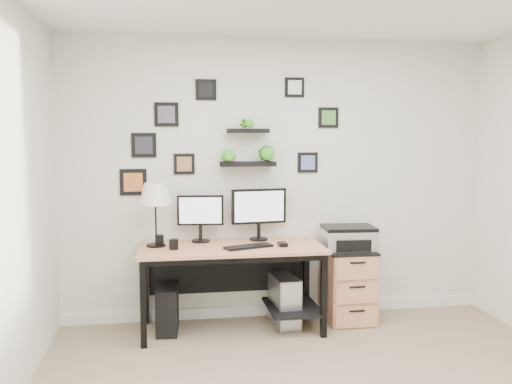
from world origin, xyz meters
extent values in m
plane|color=silver|center=(0.00, 2.00, 1.30)|extent=(4.00, 0.00, 4.00)
cube|color=white|center=(0.00, 1.99, 0.05)|extent=(4.00, 0.03, 0.10)
cube|color=tan|center=(-0.49, 1.63, 0.73)|extent=(1.60, 0.70, 0.03)
cube|color=black|center=(-0.49, 1.63, 0.69)|extent=(1.54, 0.64, 0.05)
cube|color=black|center=(-0.49, 1.96, 0.46)|extent=(1.44, 0.02, 0.41)
cube|color=black|center=(0.06, 1.63, 0.18)|extent=(0.45, 0.63, 0.03)
cube|color=black|center=(-1.24, 1.33, 0.36)|extent=(0.05, 0.05, 0.72)
cube|color=black|center=(-1.24, 1.93, 0.36)|extent=(0.05, 0.05, 0.72)
cube|color=black|center=(0.26, 1.33, 0.36)|extent=(0.05, 0.05, 0.72)
cube|color=black|center=(0.26, 1.93, 0.36)|extent=(0.05, 0.05, 0.72)
cylinder|color=black|center=(-0.74, 1.87, 0.76)|extent=(0.18, 0.18, 0.02)
cylinder|color=black|center=(-0.74, 1.87, 0.83)|extent=(0.04, 0.04, 0.14)
cube|color=black|center=(-0.74, 1.87, 1.04)|extent=(0.42, 0.07, 0.27)
cube|color=silver|center=(-0.74, 1.85, 1.04)|extent=(0.37, 0.04, 0.23)
cylinder|color=black|center=(-0.21, 1.87, 0.76)|extent=(0.18, 0.18, 0.02)
cylinder|color=black|center=(-0.21, 1.87, 0.83)|extent=(0.04, 0.04, 0.15)
cube|color=black|center=(-0.20, 1.87, 1.07)|extent=(0.51, 0.08, 0.32)
cube|color=silver|center=(-0.20, 1.85, 1.07)|extent=(0.46, 0.06, 0.27)
cube|color=black|center=(-0.35, 1.54, 0.76)|extent=(0.44, 0.26, 0.02)
cube|color=black|center=(-0.05, 1.57, 0.77)|extent=(0.07, 0.11, 0.03)
cylinder|color=black|center=(-1.13, 1.74, 0.76)|extent=(0.17, 0.17, 0.02)
cylinder|color=black|center=(-1.13, 1.74, 1.01)|extent=(0.01, 0.01, 0.50)
cone|color=white|center=(-1.13, 1.74, 1.21)|extent=(0.27, 0.27, 0.19)
cylinder|color=black|center=(-0.98, 1.58, 0.79)|extent=(0.08, 0.08, 0.09)
cylinder|color=black|center=(-1.10, 1.75, 0.80)|extent=(0.08, 0.08, 0.10)
cube|color=black|center=(-1.05, 1.69, 0.20)|extent=(0.21, 0.42, 0.41)
cube|color=gray|center=(0.00, 1.70, 0.22)|extent=(0.23, 0.46, 0.45)
cube|color=silver|center=(0.02, 1.48, 0.22)|extent=(0.18, 0.02, 0.42)
cube|color=tan|center=(0.60, 1.73, 0.33)|extent=(0.42, 0.50, 0.65)
cube|color=black|center=(0.60, 1.73, 0.66)|extent=(0.43, 0.51, 0.02)
cube|color=tan|center=(0.60, 1.47, 0.11)|extent=(0.39, 0.02, 0.18)
cylinder|color=black|center=(0.60, 1.46, 0.17)|extent=(0.14, 0.02, 0.02)
cube|color=tan|center=(0.60, 1.47, 0.33)|extent=(0.39, 0.02, 0.18)
cylinder|color=black|center=(0.60, 1.46, 0.39)|extent=(0.14, 0.02, 0.02)
cube|color=tan|center=(0.60, 1.47, 0.54)|extent=(0.39, 0.02, 0.18)
cylinder|color=black|center=(0.60, 1.46, 0.60)|extent=(0.14, 0.02, 0.02)
cube|color=silver|center=(0.61, 1.73, 0.76)|extent=(0.48, 0.39, 0.18)
cube|color=black|center=(0.61, 1.73, 0.87)|extent=(0.48, 0.39, 0.03)
cube|color=black|center=(0.59, 1.54, 0.74)|extent=(0.31, 0.04, 0.10)
cube|color=black|center=(-0.30, 1.91, 1.45)|extent=(0.50, 0.18, 0.04)
cube|color=black|center=(-0.30, 1.90, 1.75)|extent=(0.38, 0.15, 0.04)
imported|color=green|center=(-0.47, 1.91, 1.60)|extent=(0.15, 0.12, 0.27)
imported|color=green|center=(-0.13, 1.91, 1.60)|extent=(0.15, 0.15, 0.27)
imported|color=green|center=(-0.30, 1.90, 1.90)|extent=(0.13, 0.09, 0.25)
cube|color=black|center=(-1.23, 1.99, 1.62)|extent=(0.22, 0.02, 0.22)
cube|color=#24252C|center=(-1.23, 1.98, 1.62)|extent=(0.15, 0.00, 0.15)
cube|color=black|center=(0.48, 1.99, 1.87)|extent=(0.19, 0.02, 0.19)
cube|color=#457E39|center=(0.48, 1.98, 1.87)|extent=(0.13, 0.00, 0.13)
cube|color=black|center=(-0.67, 1.99, 2.12)|extent=(0.19, 0.02, 0.19)
cube|color=black|center=(-0.67, 1.98, 2.12)|extent=(0.13, 0.00, 0.13)
cube|color=black|center=(-0.87, 1.99, 1.45)|extent=(0.19, 0.02, 0.19)
cube|color=olive|center=(-0.87, 1.98, 1.45)|extent=(0.13, 0.00, 0.13)
cube|color=black|center=(0.28, 1.99, 1.45)|extent=(0.19, 0.02, 0.19)
cube|color=slate|center=(0.28, 1.98, 1.45)|extent=(0.13, 0.00, 0.13)
cube|color=black|center=(-1.02, 1.99, 1.89)|extent=(0.21, 0.02, 0.21)
cube|color=#4B4950|center=(-1.02, 1.98, 1.89)|extent=(0.15, 0.00, 0.15)
cube|color=black|center=(-1.33, 1.99, 1.29)|extent=(0.24, 0.02, 0.24)
cube|color=#BF662D|center=(-1.33, 1.98, 1.29)|extent=(0.17, 0.00, 0.17)
cube|color=black|center=(0.15, 1.99, 2.15)|extent=(0.18, 0.02, 0.18)
cube|color=silver|center=(0.15, 1.98, 2.15)|extent=(0.13, 0.00, 0.13)
camera|label=1|loc=(-1.06, -3.21, 1.74)|focal=40.00mm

